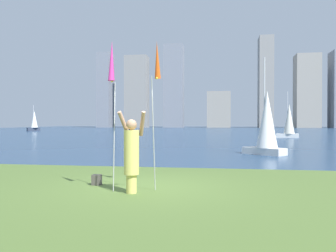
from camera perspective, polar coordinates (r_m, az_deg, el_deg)
The scene contains 14 objects.
ground at distance 60.42m, azimuth 7.08°, elevation -1.02°, with size 120.00×138.00×0.12m.
person at distance 8.87m, azimuth -5.74°, elevation -4.19°, with size 0.73×0.54×2.00m.
kite_flag_left at distance 9.11m, azimuth -8.82°, elevation 9.39°, with size 0.16×0.40×3.72m.
kite_flag_right at distance 9.50m, azimuth -1.73°, elevation 9.58°, with size 0.16×0.89×3.80m.
bag at distance 10.24m, azimuth -11.13°, elevation -8.29°, with size 0.24×0.19×0.28m.
sailboat_1 at distance 70.94m, azimuth -20.26°, elevation 0.78°, with size 1.75×2.39×4.72m.
sailboat_2 at distance 19.73m, azimuth 15.22°, elevation 0.23°, with size 2.29×2.08×5.14m.
sailboat_3 at distance 41.38m, azimuth 18.45°, elevation 0.65°, with size 2.44×1.41×5.03m.
skyline_tower_0 at distance 112.17m, azimuth -9.75°, elevation 5.50°, with size 3.87×6.36×22.35m.
skyline_tower_1 at distance 107.98m, azimuth -4.92°, elevation 5.36°, with size 6.57×4.80×21.07m.
skyline_tower_2 at distance 109.59m, azimuth 0.94°, elevation 6.23°, with size 5.68×5.51×24.64m.
skyline_tower_3 at distance 109.10m, azimuth 8.00°, elevation 2.56°, with size 6.84×5.98×10.61m.
skyline_tower_4 at distance 107.91m, azimuth 15.07°, elevation 6.61°, with size 3.96×6.63×25.82m.
skyline_tower_5 at distance 111.65m, azimuth 20.98°, elevation 5.12°, with size 6.67×6.40×20.91m.
Camera 1 is at (2.18, -9.40, 1.74)m, focal length 38.82 mm.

